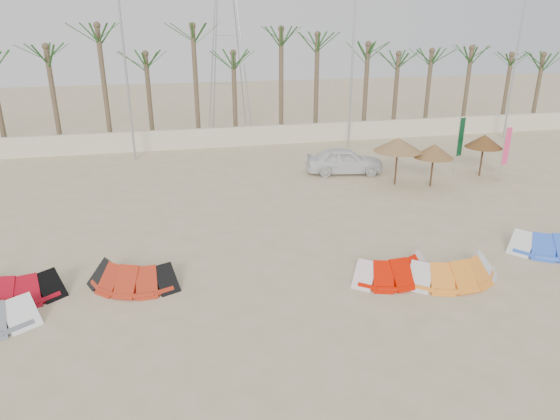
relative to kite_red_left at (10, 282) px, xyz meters
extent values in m
plane|color=beige|center=(9.13, -3.98, -0.42)|extent=(120.00, 120.00, 0.00)
cube|color=beige|center=(9.13, 18.02, 0.23)|extent=(60.00, 0.30, 1.30)
cylinder|color=brown|center=(-4.87, 19.52, 2.83)|extent=(0.32, 0.32, 6.50)
cylinder|color=brown|center=(5.13, 19.52, 2.83)|extent=(0.32, 0.32, 6.50)
ellipsoid|color=#194719|center=(5.13, 19.52, 6.08)|extent=(4.00, 4.00, 2.40)
cylinder|color=brown|center=(15.13, 19.52, 2.83)|extent=(0.32, 0.32, 6.50)
ellipsoid|color=#194719|center=(15.13, 19.52, 6.08)|extent=(4.00, 4.00, 2.40)
cylinder|color=brown|center=(25.13, 19.52, 2.83)|extent=(0.32, 0.32, 6.50)
ellipsoid|color=#194719|center=(25.13, 19.52, 6.08)|extent=(4.00, 4.00, 2.40)
cylinder|color=brown|center=(33.13, 19.52, 2.83)|extent=(0.32, 0.32, 6.50)
ellipsoid|color=#194719|center=(33.13, 19.52, 6.08)|extent=(4.00, 4.00, 2.40)
cylinder|color=#A5A8AD|center=(3.13, 16.02, 5.08)|extent=(0.14, 0.14, 11.00)
cylinder|color=#A5A8AD|center=(17.13, 16.02, 5.08)|extent=(0.14, 0.14, 11.00)
cylinder|color=#A5A8AD|center=(29.13, 16.02, 5.08)|extent=(0.14, 0.14, 11.00)
cube|color=white|center=(0.84, -1.57, -0.17)|extent=(0.78, 1.19, 0.40)
cylinder|color=#A50818|center=(0.00, -0.31, -0.32)|extent=(2.91, 0.52, 0.20)
cube|color=black|center=(1.31, -0.21, -0.17)|extent=(0.72, 1.16, 0.40)
cylinder|color=#B22A14|center=(3.68, -0.45, -0.32)|extent=(2.53, 1.15, 0.20)
cube|color=black|center=(2.50, -0.35, -0.17)|extent=(0.96, 1.24, 0.40)
cube|color=black|center=(4.87, -0.35, -0.17)|extent=(0.96, 1.24, 0.40)
cylinder|color=red|center=(12.11, -1.95, -0.32)|extent=(2.60, 0.41, 0.20)
cube|color=silver|center=(10.95, -1.85, -0.17)|extent=(0.69, 1.14, 0.40)
cube|color=silver|center=(13.28, -1.85, -0.17)|extent=(0.69, 1.14, 0.40)
cylinder|color=orange|center=(13.96, -2.42, -0.32)|extent=(2.97, 0.45, 0.20)
cube|color=silver|center=(12.63, -2.32, -0.17)|extent=(0.69, 1.15, 0.40)
cube|color=silver|center=(15.29, -2.32, -0.17)|extent=(0.69, 1.15, 0.40)
cylinder|color=blue|center=(18.90, -1.27, -0.32)|extent=(3.12, 0.82, 0.20)
cube|color=silver|center=(17.48, -1.17, -0.17)|extent=(0.81, 1.20, 0.40)
cylinder|color=#4C331E|center=(16.62, 7.65, 0.78)|extent=(0.10, 0.10, 2.39)
cone|color=#9D7446|center=(16.62, 7.65, 1.72)|extent=(2.48, 2.48, 0.70)
cylinder|color=#4C331E|center=(18.29, 6.95, 0.65)|extent=(0.10, 0.10, 2.14)
cone|color=olive|center=(18.29, 6.95, 1.47)|extent=(2.02, 2.02, 0.70)
cylinder|color=#4C331E|center=(21.89, 8.07, 0.68)|extent=(0.10, 0.10, 2.20)
cone|color=brown|center=(21.89, 8.07, 1.53)|extent=(2.00, 2.00, 0.70)
cylinder|color=#A5A8AD|center=(22.28, 6.92, 1.11)|extent=(0.04, 0.04, 3.05)
cube|color=#FF3776|center=(22.50, 6.92, 1.47)|extent=(0.41, 0.11, 1.98)
cylinder|color=#A5A8AD|center=(20.78, 8.85, 1.22)|extent=(0.04, 0.04, 3.28)
cube|color=#06391B|center=(21.00, 8.85, 1.61)|extent=(0.41, 0.15, 2.13)
imported|color=white|center=(14.72, 10.21, 0.31)|extent=(4.50, 2.44, 1.45)
camera|label=1|loc=(5.13, -15.30, 7.67)|focal=32.00mm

